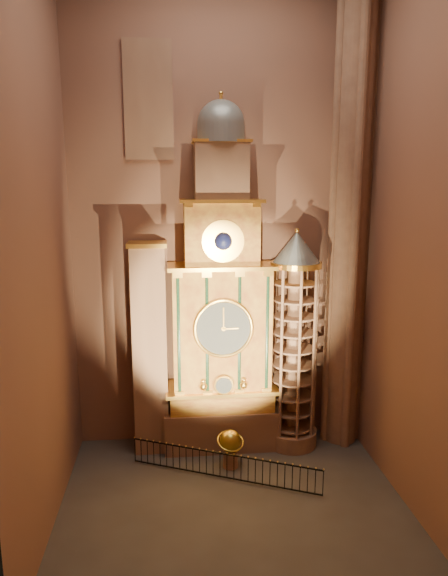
{
  "coord_description": "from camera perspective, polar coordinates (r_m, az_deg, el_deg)",
  "views": [
    {
      "loc": [
        -2.32,
        -18.58,
        12.77
      ],
      "look_at": [
        -0.07,
        3.0,
        8.39
      ],
      "focal_mm": 32.0,
      "sensor_mm": 36.0,
      "label": 1
    }
  ],
  "objects": [
    {
      "name": "stained_glass_window",
      "position": [
        24.79,
        -8.42,
        19.94
      ],
      "size": [
        2.2,
        0.14,
        5.2
      ],
      "color": "navy",
      "rests_on": "wall_back"
    },
    {
      "name": "wall_back",
      "position": [
        24.75,
        -0.55,
        7.3
      ],
      "size": [
        22.0,
        0.0,
        22.0
      ],
      "primitive_type": "plane",
      "rotation": [
        1.57,
        0.0,
        0.0
      ],
      "color": "#8C5B4B",
      "rests_on": "floor"
    },
    {
      "name": "gothic_pier",
      "position": [
        25.1,
        13.78,
        7.04
      ],
      "size": [
        2.04,
        2.04,
        22.0
      ],
      "color": "#8C634C",
      "rests_on": "floor"
    },
    {
      "name": "celestial_globe",
      "position": [
        24.53,
        0.72,
        -17.08
      ],
      "size": [
        1.52,
        1.47,
        1.79
      ],
      "color": "#8C634C",
      "rests_on": "floor"
    },
    {
      "name": "portrait_tower",
      "position": [
        24.78,
        -8.2,
        -6.62
      ],
      "size": [
        1.8,
        1.6,
        10.2
      ],
      "color": "#8C634C",
      "rests_on": "floor"
    },
    {
      "name": "astronomical_clock",
      "position": [
        24.43,
        -0.3,
        -3.04
      ],
      "size": [
        5.6,
        2.41,
        16.7
      ],
      "color": "#8C634C",
      "rests_on": "floor"
    },
    {
      "name": "wall_right",
      "position": [
        20.86,
        20.73,
        5.8
      ],
      "size": [
        0.0,
        22.0,
        22.0
      ],
      "primitive_type": "plane",
      "rotation": [
        1.57,
        0.0,
        -1.57
      ],
      "color": "#8C5B4B",
      "rests_on": "floor"
    },
    {
      "name": "iron_railing",
      "position": [
        23.85,
        -0.06,
        -19.15
      ],
      "size": [
        7.95,
        3.6,
        1.18
      ],
      "color": "black",
      "rests_on": "floor"
    },
    {
      "name": "wall_left",
      "position": [
        19.24,
        -20.09,
        5.44
      ],
      "size": [
        0.0,
        22.0,
        22.0
      ],
      "primitive_type": "plane",
      "rotation": [
        1.57,
        0.0,
        1.57
      ],
      "color": "#8C5B4B",
      "rests_on": "floor"
    },
    {
      "name": "floor",
      "position": [
        22.66,
        1.06,
        -22.89
      ],
      "size": [
        14.0,
        14.0,
        0.0
      ],
      "primitive_type": "plane",
      "color": "#383330",
      "rests_on": "ground"
    },
    {
      "name": "stair_turret",
      "position": [
        25.14,
        7.77,
        -6.07
      ],
      "size": [
        2.5,
        2.5,
        10.8
      ],
      "color": "#8C634C",
      "rests_on": "floor"
    }
  ]
}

